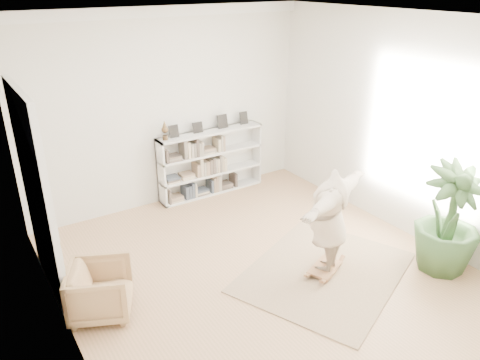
# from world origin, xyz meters

# --- Properties ---
(floor) EXTENTS (6.00, 6.00, 0.00)m
(floor) POSITION_xyz_m (0.00, 0.00, 0.00)
(floor) COLOR tan
(floor) RESTS_ON ground
(room_shell) EXTENTS (6.00, 6.00, 6.00)m
(room_shell) POSITION_xyz_m (0.00, 2.94, 3.51)
(room_shell) COLOR silver
(room_shell) RESTS_ON floor
(doors) EXTENTS (0.09, 1.78, 2.92)m
(doors) POSITION_xyz_m (-2.70, 1.30, 1.40)
(doors) COLOR white
(doors) RESTS_ON floor
(bookshelf) EXTENTS (2.20, 0.35, 1.64)m
(bookshelf) POSITION_xyz_m (0.74, 2.82, 0.64)
(bookshelf) COLOR silver
(bookshelf) RESTS_ON floor
(armchair) EXTENTS (1.02, 1.01, 0.71)m
(armchair) POSITION_xyz_m (-2.30, 0.35, 0.35)
(armchair) COLOR tan
(armchair) RESTS_ON floor
(rug) EXTENTS (3.09, 2.82, 0.02)m
(rug) POSITION_xyz_m (0.75, -0.56, 0.01)
(rug) COLOR tan
(rug) RESTS_ON floor
(rocker_board) EXTENTS (0.64, 0.53, 0.12)m
(rocker_board) POSITION_xyz_m (0.75, -0.56, 0.07)
(rocker_board) COLOR #955C3B
(rocker_board) RESTS_ON rug
(person) EXTENTS (1.98, 1.24, 1.57)m
(person) POSITION_xyz_m (0.75, -0.56, 0.92)
(person) COLOR beige
(person) RESTS_ON rocker_board
(houseplant) EXTENTS (1.15, 1.15, 1.66)m
(houseplant) POSITION_xyz_m (2.30, -1.40, 0.83)
(houseplant) COLOR #35562B
(houseplant) RESTS_ON floor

